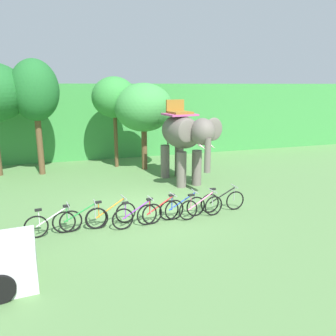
{
  "coord_description": "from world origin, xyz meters",
  "views": [
    {
      "loc": [
        -2.82,
        -11.08,
        4.45
      ],
      "look_at": [
        1.03,
        1.0,
        1.3
      ],
      "focal_mm": 35.91,
      "sensor_mm": 36.0,
      "label": 1
    }
  ],
  "objects_px": {
    "tree_center_left": "(114,98)",
    "bike_pink": "(201,207)",
    "bike_green": "(81,219)",
    "bike_purple": "(138,216)",
    "bike_black": "(222,201)",
    "bike_red": "(161,211)",
    "bike_orange": "(111,215)",
    "bike_blue": "(182,207)",
    "tree_right": "(35,91)",
    "tree_far_left": "(144,108)",
    "elephant": "(184,136)",
    "bike_white": "(54,223)"
  },
  "relations": [
    {
      "from": "tree_center_left",
      "to": "bike_pink",
      "type": "height_order",
      "value": "tree_center_left"
    },
    {
      "from": "bike_green",
      "to": "bike_purple",
      "type": "height_order",
      "value": "same"
    },
    {
      "from": "bike_black",
      "to": "bike_red",
      "type": "bearing_deg",
      "value": -173.09
    },
    {
      "from": "bike_purple",
      "to": "tree_center_left",
      "type": "bearing_deg",
      "value": 85.27
    },
    {
      "from": "bike_orange",
      "to": "bike_pink",
      "type": "distance_m",
      "value": 3.05
    },
    {
      "from": "tree_center_left",
      "to": "bike_green",
      "type": "relative_size",
      "value": 2.86
    },
    {
      "from": "bike_green",
      "to": "bike_blue",
      "type": "bearing_deg",
      "value": 0.27
    },
    {
      "from": "bike_orange",
      "to": "bike_black",
      "type": "xyz_separation_m",
      "value": [
        4.01,
        0.07,
        0.0
      ]
    },
    {
      "from": "tree_right",
      "to": "tree_far_left",
      "type": "bearing_deg",
      "value": -6.64
    },
    {
      "from": "bike_purple",
      "to": "bike_pink",
      "type": "bearing_deg",
      "value": 2.28
    },
    {
      "from": "tree_right",
      "to": "bike_red",
      "type": "xyz_separation_m",
      "value": [
        4.02,
        -7.85,
        -3.77
      ]
    },
    {
      "from": "tree_right",
      "to": "elephant",
      "type": "distance_m",
      "value": 7.6
    },
    {
      "from": "tree_far_left",
      "to": "bike_red",
      "type": "bearing_deg",
      "value": -99.67
    },
    {
      "from": "bike_white",
      "to": "bike_green",
      "type": "height_order",
      "value": "same"
    },
    {
      "from": "bike_red",
      "to": "bike_blue",
      "type": "height_order",
      "value": "same"
    },
    {
      "from": "tree_center_left",
      "to": "bike_green",
      "type": "xyz_separation_m",
      "value": [
        -2.45,
        -8.17,
        -3.39
      ]
    },
    {
      "from": "bike_white",
      "to": "bike_green",
      "type": "bearing_deg",
      "value": 3.75
    },
    {
      "from": "tree_far_left",
      "to": "bike_green",
      "type": "xyz_separation_m",
      "value": [
        -3.8,
        -7.13,
        -2.9
      ]
    },
    {
      "from": "elephant",
      "to": "bike_black",
      "type": "height_order",
      "value": "elephant"
    },
    {
      "from": "tree_center_left",
      "to": "bike_blue",
      "type": "bearing_deg",
      "value": -83.54
    },
    {
      "from": "tree_far_left",
      "to": "bike_green",
      "type": "height_order",
      "value": "tree_far_left"
    },
    {
      "from": "bike_green",
      "to": "bike_purple",
      "type": "bearing_deg",
      "value": -7.47
    },
    {
      "from": "bike_purple",
      "to": "bike_pink",
      "type": "distance_m",
      "value": 2.24
    },
    {
      "from": "tree_right",
      "to": "bike_blue",
      "type": "distance_m",
      "value": 9.86
    },
    {
      "from": "tree_far_left",
      "to": "bike_orange",
      "type": "bearing_deg",
      "value": -112.05
    },
    {
      "from": "tree_center_left",
      "to": "bike_purple",
      "type": "bearing_deg",
      "value": -94.73
    },
    {
      "from": "elephant",
      "to": "bike_purple",
      "type": "height_order",
      "value": "elephant"
    },
    {
      "from": "tree_right",
      "to": "bike_purple",
      "type": "height_order",
      "value": "tree_right"
    },
    {
      "from": "bike_blue",
      "to": "bike_black",
      "type": "height_order",
      "value": "same"
    },
    {
      "from": "tree_far_left",
      "to": "bike_purple",
      "type": "distance_m",
      "value": 8.17
    },
    {
      "from": "bike_black",
      "to": "elephant",
      "type": "bearing_deg",
      "value": 91.05
    },
    {
      "from": "bike_green",
      "to": "bike_pink",
      "type": "height_order",
      "value": "same"
    },
    {
      "from": "tree_center_left",
      "to": "bike_white",
      "type": "xyz_separation_m",
      "value": [
        -3.25,
        -8.22,
        -3.39
      ]
    },
    {
      "from": "bike_white",
      "to": "tree_right",
      "type": "bearing_deg",
      "value": 94.78
    },
    {
      "from": "bike_pink",
      "to": "bike_black",
      "type": "bearing_deg",
      "value": 18.58
    },
    {
      "from": "bike_orange",
      "to": "bike_purple",
      "type": "xyz_separation_m",
      "value": [
        0.8,
        -0.35,
        0.0
      ]
    },
    {
      "from": "tree_far_left",
      "to": "bike_purple",
      "type": "bearing_deg",
      "value": -105.51
    },
    {
      "from": "elephant",
      "to": "bike_orange",
      "type": "xyz_separation_m",
      "value": [
        -3.94,
        -3.94,
        -1.82
      ]
    },
    {
      "from": "bike_pink",
      "to": "elephant",
      "type": "bearing_deg",
      "value": 77.82
    },
    {
      "from": "tree_center_left",
      "to": "bike_red",
      "type": "relative_size",
      "value": 2.88
    },
    {
      "from": "bike_red",
      "to": "elephant",
      "type": "bearing_deg",
      "value": 60.73
    },
    {
      "from": "tree_right",
      "to": "bike_purple",
      "type": "xyz_separation_m",
      "value": [
        3.21,
        -7.98,
        -3.77
      ]
    },
    {
      "from": "tree_far_left",
      "to": "bike_purple",
      "type": "relative_size",
      "value": 2.68
    },
    {
      "from": "tree_right",
      "to": "bike_orange",
      "type": "distance_m",
      "value": 8.84
    },
    {
      "from": "elephant",
      "to": "bike_green",
      "type": "distance_m",
      "value": 6.61
    },
    {
      "from": "bike_orange",
      "to": "bike_black",
      "type": "height_order",
      "value": "same"
    },
    {
      "from": "tree_right",
      "to": "tree_center_left",
      "type": "bearing_deg",
      "value": 6.22
    },
    {
      "from": "tree_right",
      "to": "bike_pink",
      "type": "bearing_deg",
      "value": -55.4
    },
    {
      "from": "bike_orange",
      "to": "bike_purple",
      "type": "bearing_deg",
      "value": -23.56
    },
    {
      "from": "tree_center_left",
      "to": "bike_blue",
      "type": "relative_size",
      "value": 2.86
    }
  ]
}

